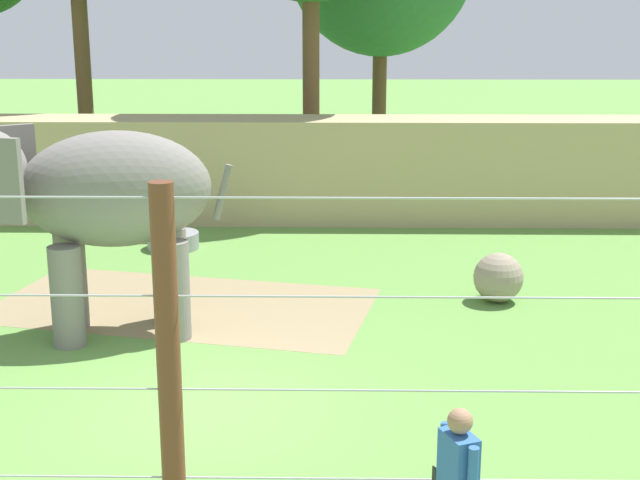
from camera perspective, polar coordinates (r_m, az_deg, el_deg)
name	(u,v)px	position (r m, az deg, el deg)	size (l,w,h in m)	color
ground_plane	(203,406)	(11.68, -7.57, -10.54)	(120.00, 120.00, 0.00)	#609342
dirt_patch	(182,305)	(15.56, -8.89, -4.15)	(6.44, 3.35, 0.01)	#937F5B
embankment_wall	(265,169)	(21.64, -3.54, 4.58)	(36.00, 1.80, 2.48)	tan
elephant	(94,199)	(13.88, -14.36, 2.55)	(4.35, 2.23, 3.27)	gray
enrichment_ball	(498,278)	(15.76, 11.42, -2.38)	(0.87, 0.87, 0.87)	gray
cable_fence	(156,367)	(8.33, -10.51, -8.06)	(10.61, 0.22, 3.47)	brown
water_tub	(173,240)	(19.29, -9.44, -0.01)	(1.10, 1.10, 0.35)	gray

